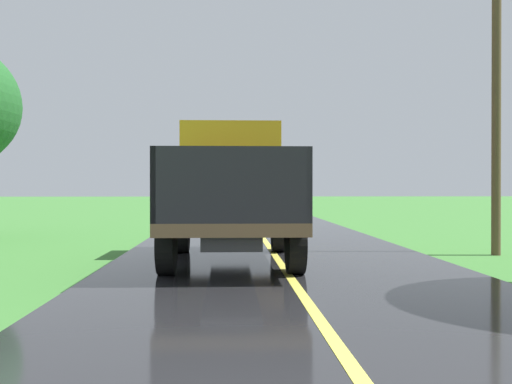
% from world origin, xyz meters
% --- Properties ---
extents(banana_truck_near, '(2.38, 5.82, 2.80)m').
position_xyz_m(banana_truck_near, '(-0.93, 10.25, 1.47)').
color(banana_truck_near, '#2D2D30').
rests_on(banana_truck_near, road_surface).
extents(utility_pole_roadside, '(2.13, 0.20, 6.83)m').
position_xyz_m(utility_pole_roadside, '(4.93, 10.96, 3.72)').
color(utility_pole_roadside, brown).
rests_on(utility_pole_roadside, ground).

